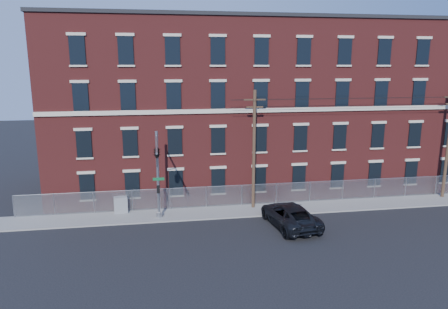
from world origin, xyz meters
The scene contains 8 objects.
ground centered at (0.00, 0.00, 0.00)m, with size 140.00×140.00×0.00m, color black.
sidewalk centered at (12.00, 5.00, 0.06)m, with size 65.00×3.00×0.12m, color gray.
mill_building centered at (12.00, 13.93, 8.15)m, with size 55.30×14.32×16.30m.
chain_link_fence centered at (12.00, 6.30, 1.06)m, with size 59.06×0.06×1.85m.
traffic_signal_mast centered at (-6.00, 2.18, 5.39)m, with size 0.90×6.75×7.00m.
utility_pole_near centered at (2.00, 5.60, 5.34)m, with size 1.80×0.28×10.00m.
pickup_truck centered at (3.86, 1.29, 0.87)m, with size 2.89×6.26×1.74m, color black.
utility_cabinet centered at (-9.11, 6.00, 0.80)m, with size 1.09×0.55×1.36m, color gray.
Camera 1 is at (-5.88, -27.48, 12.14)m, focal length 33.27 mm.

